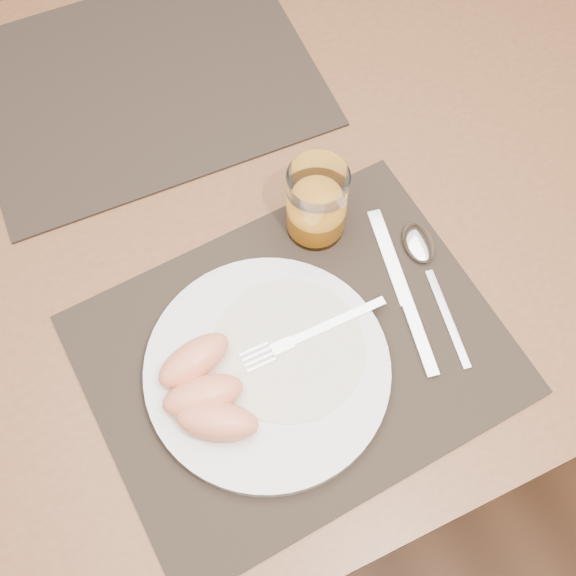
# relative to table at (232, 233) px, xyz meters

# --- Properties ---
(ground) EXTENTS (5.00, 5.00, 0.00)m
(ground) POSITION_rel_table_xyz_m (0.00, 0.00, -0.67)
(ground) COLOR brown
(ground) RESTS_ON ground
(table) EXTENTS (1.40, 0.90, 0.75)m
(table) POSITION_rel_table_xyz_m (0.00, 0.00, 0.00)
(table) COLOR brown
(table) RESTS_ON ground
(placemat_near) EXTENTS (0.47, 0.38, 0.00)m
(placemat_near) POSITION_rel_table_xyz_m (-0.01, -0.22, 0.09)
(placemat_near) COLOR #2E241C
(placemat_near) RESTS_ON table
(placemat_far) EXTENTS (0.46, 0.36, 0.00)m
(placemat_far) POSITION_rel_table_xyz_m (-0.03, 0.22, 0.09)
(placemat_far) COLOR #2E241C
(placemat_far) RESTS_ON table
(plate) EXTENTS (0.27, 0.27, 0.02)m
(plate) POSITION_rel_table_xyz_m (-0.05, -0.23, 0.10)
(plate) COLOR white
(plate) RESTS_ON placemat_near
(plate_dressing) EXTENTS (0.17, 0.17, 0.00)m
(plate_dressing) POSITION_rel_table_xyz_m (-0.02, -0.22, 0.10)
(plate_dressing) COLOR white
(plate_dressing) RESTS_ON plate
(fork) EXTENTS (0.17, 0.02, 0.00)m
(fork) POSITION_rel_table_xyz_m (0.00, -0.21, 0.11)
(fork) COLOR silver
(fork) RESTS_ON plate
(knife) EXTENTS (0.06, 0.22, 0.01)m
(knife) POSITION_rel_table_xyz_m (0.13, -0.22, 0.09)
(knife) COLOR silver
(knife) RESTS_ON placemat_near
(spoon) EXTENTS (0.05, 0.19, 0.01)m
(spoon) POSITION_rel_table_xyz_m (0.18, -0.17, 0.09)
(spoon) COLOR silver
(spoon) RESTS_ON placemat_near
(juice_glass) EXTENTS (0.07, 0.07, 0.11)m
(juice_glass) POSITION_rel_table_xyz_m (0.08, -0.08, 0.13)
(juice_glass) COLOR white
(juice_glass) RESTS_ON placemat_near
(grapefruit_wedges) EXTENTS (0.10, 0.14, 0.03)m
(grapefruit_wedges) POSITION_rel_table_xyz_m (-0.12, -0.23, 0.12)
(grapefruit_wedges) COLOR #F58D64
(grapefruit_wedges) RESTS_ON plate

